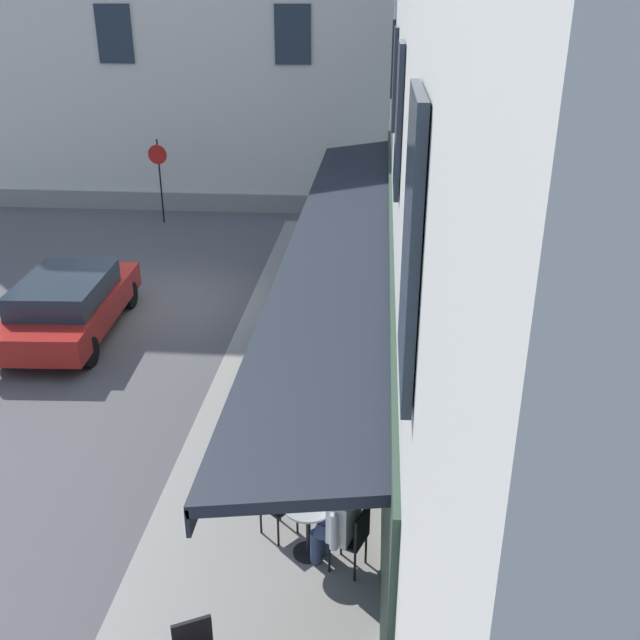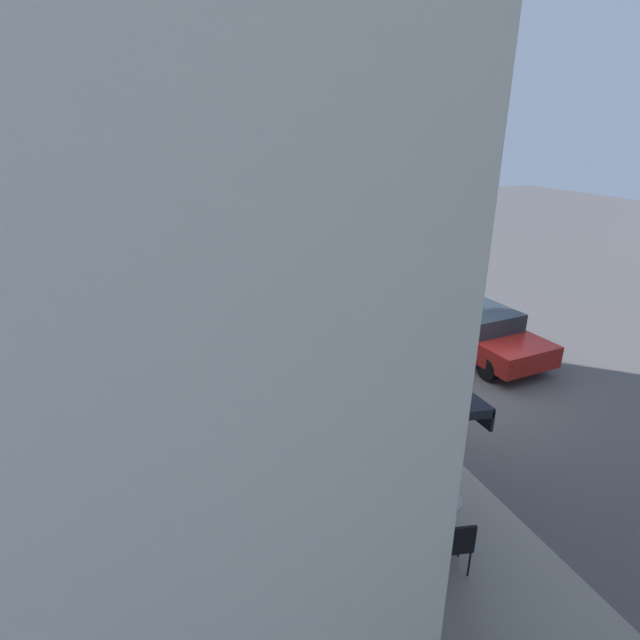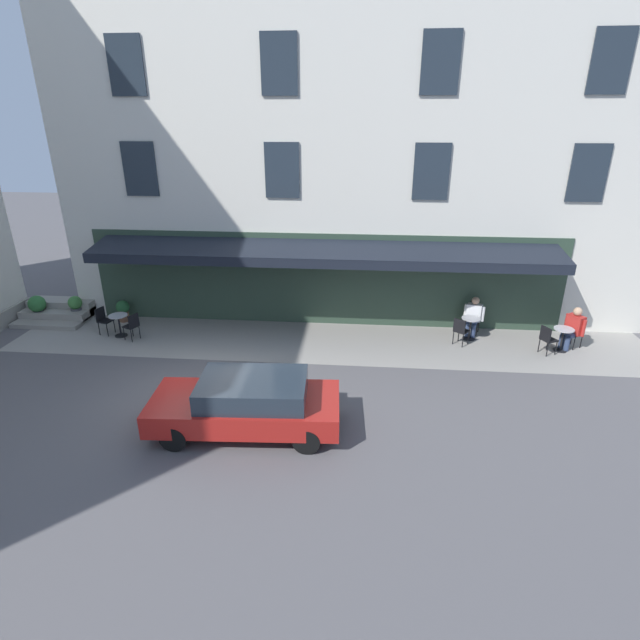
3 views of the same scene
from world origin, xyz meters
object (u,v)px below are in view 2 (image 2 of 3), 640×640
(cafe_chair_black_by_window, at_px, (457,542))
(cafe_table_streetside, at_px, (230,273))
(cafe_table_near_entrance, at_px, (440,513))
(seated_patron_in_white, at_px, (216,289))
(parked_car_red, at_px, (474,328))
(potted_plant_mid_terrace, at_px, (382,565))
(cafe_chair_black_corner_right, at_px, (219,269))
(cafe_chair_black_facing_street, at_px, (433,482))
(cafe_chair_black_near_door, at_px, (245,295))
(cafe_chair_black_back_row, at_px, (211,293))
(seated_companion_in_red, at_px, (223,266))
(cafe_table_mid_terrace, at_px, (229,295))
(cafe_chair_black_corner_left, at_px, (240,275))

(cafe_chair_black_by_window, xyz_separation_m, cafe_table_streetside, (-14.82, 0.01, -0.06))
(cafe_table_near_entrance, height_order, seated_patron_in_white, seated_patron_in_white)
(cafe_table_near_entrance, relative_size, parked_car_red, 0.17)
(potted_plant_mid_terrace, bearing_deg, cafe_chair_black_corner_right, 177.11)
(cafe_chair_black_facing_street, bearing_deg, cafe_chair_black_by_window, -18.93)
(cafe_chair_black_near_door, relative_size, cafe_chair_black_back_row, 1.00)
(cafe_chair_black_corner_right, xyz_separation_m, seated_patron_in_white, (3.06, -0.67, 0.15))
(cafe_chair_black_facing_street, relative_size, potted_plant_mid_terrace, 1.17)
(cafe_chair_black_facing_street, xyz_separation_m, seated_patron_in_white, (-11.10, -1.41, 0.15))
(cafe_chair_black_corner_right, bearing_deg, potted_plant_mid_terrace, -2.89)
(cafe_table_near_entrance, distance_m, potted_plant_mid_terrace, 1.34)
(cafe_chair_black_near_door, relative_size, cafe_table_streetside, 1.21)
(seated_companion_in_red, bearing_deg, cafe_chair_black_by_window, 0.81)
(cafe_chair_black_corner_right, bearing_deg, parked_car_red, 29.70)
(cafe_table_mid_terrace, bearing_deg, seated_patron_in_white, -111.70)
(cafe_chair_black_back_row, xyz_separation_m, cafe_chair_black_corner_left, (-1.88, 1.50, 0.00))
(cafe_table_mid_terrace, bearing_deg, potted_plant_mid_terrace, -2.30)
(cafe_chair_black_facing_street, bearing_deg, potted_plant_mid_terrace, -55.28)
(cafe_table_streetside, xyz_separation_m, seated_companion_in_red, (-0.35, -0.22, 0.23))
(cafe_chair_black_facing_street, height_order, cafe_chair_black_corner_right, same)
(cafe_table_mid_terrace, relative_size, cafe_chair_black_near_door, 0.82)
(cafe_chair_black_facing_street, xyz_separation_m, cafe_chair_black_by_window, (1.19, -0.41, 0.00))
(cafe_table_near_entrance, relative_size, cafe_chair_black_by_window, 0.82)
(potted_plant_mid_terrace, bearing_deg, cafe_table_streetside, 175.68)
(cafe_chair_black_corner_left, height_order, potted_plant_mid_terrace, cafe_chair_black_corner_left)
(seated_patron_in_white, bearing_deg, cafe_chair_black_back_row, -111.70)
(cafe_table_near_entrance, relative_size, seated_patron_in_white, 0.57)
(seated_patron_in_white, bearing_deg, cafe_chair_black_corner_right, 167.60)
(seated_companion_in_red, bearing_deg, cafe_chair_black_corner_right, -147.33)
(seated_patron_in_white, height_order, parked_car_red, parked_car_red)
(cafe_table_streetside, distance_m, seated_companion_in_red, 0.47)
(cafe_table_streetside, height_order, parked_car_red, parked_car_red)
(cafe_chair_black_by_window, distance_m, seated_patron_in_white, 12.33)
(seated_patron_in_white, bearing_deg, parked_car_red, 43.77)
(cafe_chair_black_facing_street, relative_size, cafe_chair_black_near_door, 1.00)
(potted_plant_mid_terrace, bearing_deg, seated_patron_in_white, 179.55)
(cafe_table_mid_terrace, xyz_separation_m, cafe_chair_black_corner_left, (-2.12, 0.91, 0.06))
(cafe_chair_black_back_row, xyz_separation_m, cafe_chair_black_corner_right, (-2.98, 0.87, 0.00))
(cafe_table_streetside, height_order, cafe_chair_black_corner_left, cafe_chair_black_corner_left)
(cafe_chair_black_corner_left, relative_size, seated_patron_in_white, 0.69)
(cafe_table_mid_terrace, relative_size, potted_plant_mid_terrace, 0.97)
(cafe_chair_black_near_door, height_order, cafe_chair_black_corner_left, same)
(cafe_table_near_entrance, relative_size, cafe_chair_black_corner_left, 0.82)
(cafe_table_streetside, xyz_separation_m, cafe_chair_black_corner_left, (0.57, 0.28, 0.06))
(cafe_chair_black_back_row, distance_m, parked_car_red, 8.84)
(cafe_chair_black_back_row, distance_m, cafe_chair_black_corner_right, 3.11)
(cafe_table_streetside, bearing_deg, parked_car_red, 29.52)
(cafe_chair_black_near_door, distance_m, potted_plant_mid_terrace, 11.63)
(cafe_chair_black_facing_street, distance_m, cafe_table_streetside, 13.63)
(cafe_chair_black_back_row, bearing_deg, potted_plant_mid_terrace, 0.49)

